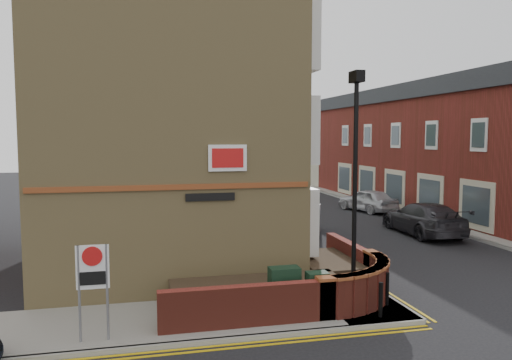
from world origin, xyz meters
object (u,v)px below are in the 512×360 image
object	(u,v)px
lamppost	(355,189)
zone_sign	(93,275)
utility_cabinet_large	(284,290)
silver_car_near	(304,221)

from	to	relation	value
lamppost	zone_sign	distance (m)	6.85
lamppost	zone_sign	size ratio (longest dim) A/B	2.86
utility_cabinet_large	zone_sign	world-z (taller)	zone_sign
silver_car_near	zone_sign	bearing A→B (deg)	-107.13
lamppost	zone_sign	world-z (taller)	lamppost
zone_sign	silver_car_near	distance (m)	13.83
utility_cabinet_large	silver_car_near	size ratio (longest dim) A/B	0.27
utility_cabinet_large	zone_sign	size ratio (longest dim) A/B	0.55
lamppost	zone_sign	xyz separation A→B (m)	(-6.60, -0.70, -1.70)
zone_sign	silver_car_near	size ratio (longest dim) A/B	0.50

